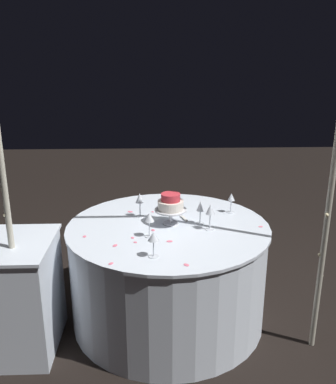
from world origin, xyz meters
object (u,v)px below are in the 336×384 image
(side_table, at_px, (10,296))
(wine_glass_5, at_px, (149,218))
(tiered_cake, at_px, (171,204))
(wine_glass_2, at_px, (231,198))
(decorative_arch, at_px, (170,111))
(wine_glass_1, at_px, (210,211))
(cake_knife, at_px, (180,215))
(wine_glass_4, at_px, (200,207))
(main_table, at_px, (168,272))
(wine_glass_0, at_px, (153,238))
(wine_glass_3, at_px, (140,199))

(side_table, xyz_separation_m, wine_glass_5, (-0.90, -0.10, 0.48))
(tiered_cake, xyz_separation_m, wine_glass_2, (-0.46, -0.21, -0.03))
(side_table, relative_size, tiered_cake, 3.37)
(decorative_arch, bearing_deg, wine_glass_5, -53.83)
(wine_glass_1, bearing_deg, cake_knife, -56.27)
(side_table, height_order, wine_glass_5, wine_glass_5)
(wine_glass_2, relative_size, cake_knife, 0.52)
(decorative_arch, distance_m, cake_knife, 0.98)
(wine_glass_4, bearing_deg, wine_glass_1, 116.19)
(side_table, bearing_deg, wine_glass_4, -166.13)
(wine_glass_1, bearing_deg, tiered_cake, -22.90)
(main_table, height_order, wine_glass_5, wine_glass_5)
(side_table, relative_size, wine_glass_1, 4.14)
(decorative_arch, height_order, main_table, decorative_arch)
(tiered_cake, relative_size, wine_glass_5, 1.35)
(tiered_cake, xyz_separation_m, cake_knife, (-0.08, -0.16, -0.14))
(main_table, xyz_separation_m, wine_glass_2, (-0.48, -0.23, 0.47))
(side_table, relative_size, wine_glass_2, 4.97)
(wine_glass_2, height_order, wine_glass_4, wine_glass_4)
(wine_glass_0, bearing_deg, side_table, -11.35)
(wine_glass_1, bearing_deg, wine_glass_0, 45.66)
(wine_glass_3, bearing_deg, wine_glass_1, 151.34)
(wine_glass_1, height_order, wine_glass_2, wine_glass_1)
(tiered_cake, height_order, wine_glass_3, tiered_cake)
(side_table, distance_m, cake_knife, 1.27)
(main_table, distance_m, wine_glass_3, 0.56)
(side_table, bearing_deg, wine_glass_1, -171.25)
(main_table, bearing_deg, cake_knife, -118.04)
(wine_glass_2, bearing_deg, cake_knife, 7.33)
(wine_glass_2, distance_m, cake_knife, 0.40)
(side_table, xyz_separation_m, wine_glass_4, (-1.25, -0.31, 0.47))
(decorative_arch, relative_size, wine_glass_2, 16.21)
(tiered_cake, bearing_deg, main_table, 51.58)
(wine_glass_3, distance_m, wine_glass_4, 0.45)
(decorative_arch, xyz_separation_m, wine_glass_5, (0.13, -0.17, -0.70))
(decorative_arch, distance_m, wine_glass_5, 0.73)
(wine_glass_1, xyz_separation_m, wine_glass_3, (0.47, -0.26, -0.00))
(main_table, bearing_deg, decorative_arch, 89.81)
(main_table, relative_size, wine_glass_4, 8.44)
(wine_glass_4, bearing_deg, wine_glass_5, 30.75)
(side_table, height_order, wine_glass_0, wine_glass_0)
(side_table, height_order, wine_glass_4, wine_glass_4)
(wine_glass_5, height_order, cake_knife, wine_glass_5)
(wine_glass_2, distance_m, wine_glass_4, 0.33)
(main_table, relative_size, wine_glass_1, 7.76)
(decorative_arch, distance_m, side_table, 1.56)
(decorative_arch, relative_size, side_table, 3.26)
(wine_glass_3, distance_m, wine_glass_5, 0.37)
(wine_glass_5, bearing_deg, wine_glass_2, -145.30)
(wine_glass_1, bearing_deg, wine_glass_3, -28.66)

